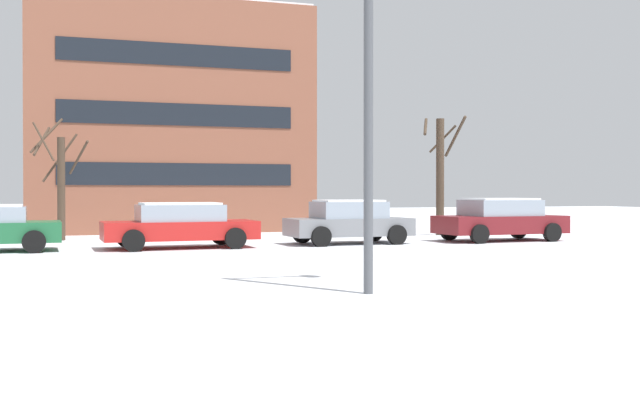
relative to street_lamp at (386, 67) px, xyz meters
name	(u,v)px	position (x,y,z in m)	size (l,w,h in m)	color
ground_plane	(10,296)	(-6.00, 1.50, -3.82)	(120.00, 120.00, 0.00)	white
road_surface	(27,272)	(-6.00, 5.42, -3.81)	(80.00, 9.84, 0.00)	silver
street_lamp	(386,67)	(0.00, 0.00, 0.00)	(1.86, 0.36, 6.29)	#4C4F54
parked_car_red	(180,225)	(-2.05, 11.09, -3.11)	(4.65, 2.26, 1.38)	red
parked_car_gray	(349,222)	(3.45, 11.27, -3.08)	(4.10, 2.16, 1.44)	slate
parked_car_maroon	(500,219)	(8.96, 11.03, -3.06)	(4.54, 2.31, 1.49)	maroon
tree_far_right	(60,180)	(-5.61, 16.06, -1.71)	(1.99, 2.01, 4.38)	#423326
tree_far_mid	(440,172)	(8.60, 14.84, -1.33)	(1.66, 1.52, 4.68)	#423326
building_far_left	(164,125)	(-1.12, 24.64, 1.07)	(11.77, 11.66, 9.78)	brown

